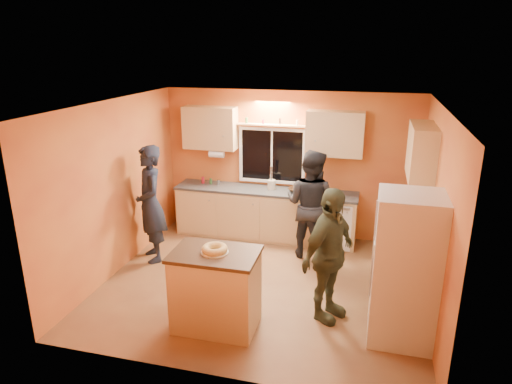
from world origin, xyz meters
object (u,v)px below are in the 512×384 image
(island, at_px, (216,289))
(person_right, at_px, (329,255))
(refrigerator, at_px, (405,269))
(person_center, at_px, (310,204))
(person_left, at_px, (151,204))

(island, height_order, person_right, person_right)
(refrigerator, height_order, island, refrigerator)
(refrigerator, relative_size, person_center, 1.01)
(person_right, bearing_deg, person_left, 98.82)
(person_left, height_order, person_right, person_left)
(island, distance_m, person_right, 1.45)
(refrigerator, relative_size, person_left, 0.96)
(refrigerator, height_order, person_center, refrigerator)
(person_left, bearing_deg, person_center, 68.89)
(person_center, bearing_deg, person_right, 124.26)
(island, xyz_separation_m, person_left, (-1.61, 1.52, 0.43))
(refrigerator, xyz_separation_m, person_right, (-0.89, 0.20, -0.03))
(island, height_order, person_left, person_left)
(island, relative_size, person_right, 0.60)
(person_center, height_order, person_right, person_center)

